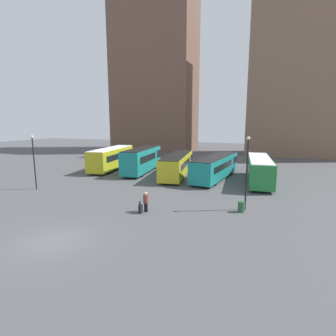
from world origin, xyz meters
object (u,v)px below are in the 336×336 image
at_px(bus_1, 142,159).
at_px(bus_2, 177,164).
at_px(bus_4, 259,169).
at_px(lamp_post_1, 34,158).
at_px(suitcase, 141,209).
at_px(traveler, 146,200).
at_px(lamp_post_0, 247,168).
at_px(trash_bin, 241,207).
at_px(bus_3, 216,166).
at_px(bus_0, 112,158).

xyz_separation_m(bus_1, bus_2, (5.39, -0.52, -0.30)).
distance_m(bus_4, lamp_post_1, 24.58).
distance_m(bus_2, suitcase, 15.09).
distance_m(bus_1, traveler, 16.91).
relative_size(bus_1, suitcase, 10.72).
height_order(bus_1, lamp_post_1, lamp_post_1).
distance_m(lamp_post_0, trash_bin, 3.06).
height_order(bus_3, trash_bin, bus_3).
distance_m(bus_3, trash_bin, 12.61).
bearing_deg(bus_3, bus_1, 93.16).
relative_size(traveler, suitcase, 1.61).
distance_m(traveler, trash_bin, 7.40).
relative_size(bus_2, trash_bin, 14.44).
height_order(traveler, lamp_post_0, lamp_post_0).
bearing_deg(bus_1, bus_2, -103.28).
bearing_deg(trash_bin, suitcase, -156.46).
height_order(traveler, lamp_post_1, lamp_post_1).
relative_size(bus_2, lamp_post_0, 2.12).
relative_size(bus_1, bus_2, 0.86).
height_order(suitcase, lamp_post_0, lamp_post_0).
distance_m(bus_1, lamp_post_0, 19.06).
relative_size(suitcase, lamp_post_0, 0.17).
bearing_deg(bus_0, bus_3, -103.06).
bearing_deg(trash_bin, bus_1, 140.27).
bearing_deg(bus_2, traveler, -179.71).
bearing_deg(lamp_post_1, bus_2, 47.54).
relative_size(traveler, trash_bin, 1.86).
xyz_separation_m(bus_0, lamp_post_0, (20.32, -12.14, 1.69)).
distance_m(traveler, lamp_post_1, 14.10).
height_order(bus_0, bus_1, bus_1).
relative_size(bus_0, trash_bin, 13.35).
bearing_deg(bus_2, lamp_post_1, 127.95).
relative_size(bus_4, lamp_post_0, 1.93).
bearing_deg(bus_4, lamp_post_0, 171.25).
distance_m(bus_1, trash_bin, 19.28).
relative_size(lamp_post_1, trash_bin, 6.56).
distance_m(bus_3, lamp_post_0, 12.18).
relative_size(bus_1, bus_3, 0.89).
height_order(bus_4, lamp_post_1, lamp_post_1).
bearing_deg(lamp_post_1, bus_4, 29.32).
relative_size(bus_0, suitcase, 11.54).
distance_m(bus_4, traveler, 16.09).
distance_m(suitcase, lamp_post_0, 8.80).
bearing_deg(suitcase, bus_1, 23.65).
relative_size(suitcase, lamp_post_1, 0.18).
distance_m(bus_3, suitcase, 15.19).
relative_size(bus_0, bus_4, 1.01).
bearing_deg(bus_3, bus_0, 92.22).
relative_size(bus_0, bus_1, 1.08).
bearing_deg(traveler, suitcase, 151.06).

